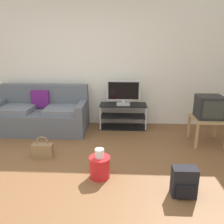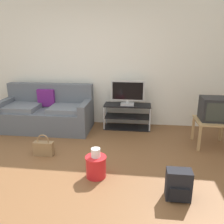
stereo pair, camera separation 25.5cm
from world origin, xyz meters
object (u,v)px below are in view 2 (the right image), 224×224
object	(u,v)px
tv_stand	(127,116)
backpack	(178,185)
couch	(47,113)
crt_tv	(214,109)
cleaning_bucket	(96,165)
flat_tv	(128,93)
handbag	(44,148)
side_table	(212,124)

from	to	relation	value
tv_stand	backpack	bearing A→B (deg)	-72.25
tv_stand	couch	bearing A→B (deg)	-172.35
crt_tv	backpack	bearing A→B (deg)	-116.24
crt_tv	cleaning_bucket	bearing A→B (deg)	-145.72
flat_tv	cleaning_bucket	distance (m)	2.02
couch	backpack	bearing A→B (deg)	-40.53
backpack	handbag	world-z (taller)	backpack
crt_tv	handbag	size ratio (longest dim) A/B	1.20
couch	side_table	world-z (taller)	couch
crt_tv	cleaning_bucket	size ratio (longest dim) A/B	1.03
flat_tv	couch	bearing A→B (deg)	-173.11
tv_stand	side_table	xyz separation A→B (m)	(1.50, -0.71, 0.15)
side_table	handbag	bearing A→B (deg)	-165.83
tv_stand	flat_tv	bearing A→B (deg)	-90.00
tv_stand	crt_tv	distance (m)	1.71
crt_tv	cleaning_bucket	xyz separation A→B (m)	(-1.81, -1.24, -0.50)
crt_tv	couch	bearing A→B (deg)	171.53
side_table	crt_tv	size ratio (longest dim) A/B	1.31
flat_tv	crt_tv	bearing A→B (deg)	-24.15
flat_tv	tv_stand	bearing A→B (deg)	90.00
tv_stand	side_table	distance (m)	1.67
side_table	backpack	bearing A→B (deg)	-116.48
tv_stand	backpack	xyz separation A→B (m)	(0.73, -2.27, -0.08)
crt_tv	backpack	distance (m)	1.82
flat_tv	cleaning_bucket	size ratio (longest dim) A/B	1.63
flat_tv	backpack	bearing A→B (deg)	-72.09
tv_stand	side_table	size ratio (longest dim) A/B	1.73
backpack	tv_stand	bearing A→B (deg)	81.05
backpack	side_table	bearing A→B (deg)	36.83
couch	handbag	size ratio (longest dim) A/B	5.19
couch	tv_stand	bearing A→B (deg)	7.65
cleaning_bucket	flat_tv	bearing A→B (deg)	80.82
cleaning_bucket	handbag	bearing A→B (deg)	151.41
side_table	crt_tv	bearing A→B (deg)	90.00
tv_stand	flat_tv	distance (m)	0.50
flat_tv	crt_tv	world-z (taller)	flat_tv
backpack	cleaning_bucket	size ratio (longest dim) A/B	0.87
side_table	cleaning_bucket	bearing A→B (deg)	-146.07
cleaning_bucket	side_table	bearing A→B (deg)	33.93
tv_stand	backpack	world-z (taller)	tv_stand
backpack	handbag	distance (m)	2.17
crt_tv	cleaning_bucket	world-z (taller)	crt_tv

